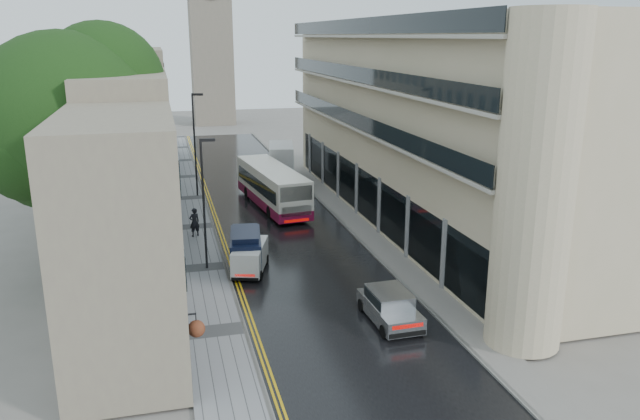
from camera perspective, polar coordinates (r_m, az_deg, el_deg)
name	(u,v)px	position (r m, az deg, el deg)	size (l,w,h in m)	color
road	(276,222)	(45.38, -4.05, -1.09)	(9.00, 85.00, 0.02)	black
left_sidewalk	(194,227)	(44.74, -11.44, -1.55)	(2.70, 85.00, 0.12)	gray
right_sidewalk	(347,216)	(46.58, 2.49, -0.56)	(1.80, 85.00, 0.12)	slate
old_shop_row	(135,140)	(45.86, -16.54, 6.16)	(4.50, 56.00, 12.00)	gray
modern_block	(420,124)	(45.43, 9.13, 7.80)	(8.00, 40.00, 14.00)	#C8B494
tree_near	(69,154)	(36.12, -21.93, 4.79)	(10.56, 10.56, 13.89)	black
tree_far	(97,132)	(48.96, -19.70, 6.73)	(9.24, 9.24, 12.46)	black
cream_bus	(269,198)	(45.69, -4.65, 1.08)	(2.63, 11.56, 3.15)	white
white_lorry	(271,167)	(55.43, -4.55, 3.95)	(2.10, 7.01, 3.68)	silver
silver_hatchback	(385,322)	(28.26, 5.92, -10.11)	(1.84, 4.21, 1.58)	#A3A4A8
white_van	(233,265)	(34.81, -7.94, -5.02)	(1.58, 3.68, 1.67)	silver
navy_van	(231,256)	(35.39, -8.10, -4.19)	(1.75, 4.36, 2.23)	black
pedestrian	(194,222)	(42.31, -11.41, -1.10)	(0.70, 0.46, 1.93)	black
lamp_post_near	(204,205)	(35.61, -10.58, 0.42)	(0.84, 0.19, 7.48)	black
lamp_post_far	(195,146)	(52.50, -11.38, 5.79)	(0.95, 0.21, 8.43)	black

